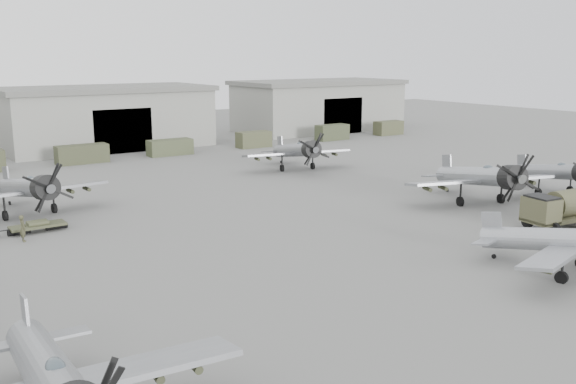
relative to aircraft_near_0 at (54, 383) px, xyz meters
name	(u,v)px	position (x,y,z in m)	size (l,w,h in m)	color
ground	(418,257)	(25.48, 8.19, -2.44)	(220.00, 220.00, 0.00)	slate
hangar_center	(106,117)	(25.48, 70.15, 1.93)	(29.00, 14.80, 8.70)	gray
hangar_right	(318,105)	(63.48, 70.15, 1.93)	(29.00, 14.80, 8.70)	gray
support_truck_3	(82,154)	(18.27, 58.19, -1.30)	(6.23, 2.20, 2.29)	#3A3E29
support_truck_4	(170,147)	(29.93, 58.19, -1.39)	(5.94, 2.20, 2.09)	#42482F
support_truck_5	(254,139)	(42.94, 58.19, -1.30)	(4.95, 2.20, 2.28)	#45482F
support_truck_6	(332,132)	(57.25, 58.19, -1.24)	(5.28, 2.20, 2.40)	#3D432C
support_truck_7	(388,128)	(69.13, 58.19, -1.30)	(4.96, 2.20, 2.28)	#46482F
aircraft_near_0	(54,383)	(0.00, 0.00, 0.00)	(13.45, 12.10, 5.37)	gray
aircraft_mid_2	(483,177)	(41.15, 15.86, 0.08)	(13.87, 12.48, 5.55)	#93969B
aircraft_mid_3	(557,172)	(50.34, 14.66, -0.27)	(11.94, 10.75, 4.78)	gray
aircraft_far_0	(29,188)	(6.75, 33.99, -0.03)	(13.30, 11.97, 5.29)	gray
aircraft_far_1	(298,151)	(37.45, 39.24, -0.12)	(12.86, 11.57, 5.11)	gray
fuel_tanker	(567,206)	(40.48, 7.23, -0.74)	(7.91, 3.35, 2.96)	#48472F
tug_trailer	(2,230)	(3.60, 28.83, -1.91)	(7.03, 1.56, 1.41)	#40432C
ground_crew	(23,228)	(4.63, 26.78, -1.46)	(0.71, 0.47, 1.95)	#3F3F29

